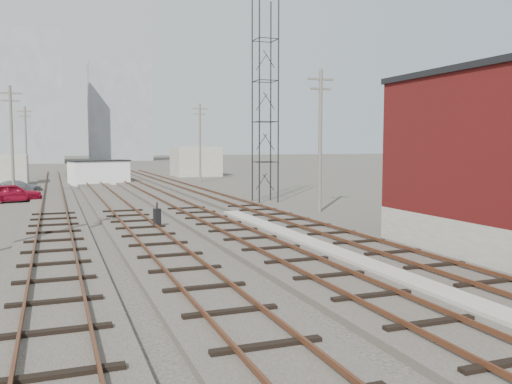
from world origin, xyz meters
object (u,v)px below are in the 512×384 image
site_trailer (99,172)px  switch_stand (157,218)px  car_red (12,193)px  car_grey (18,187)px

site_trailer → switch_stand: bearing=-105.8°
car_red → car_grey: (-0.01, 7.67, -0.12)m
switch_stand → car_red: (-7.70, 17.27, 0.08)m
switch_stand → car_red: switch_stand is taller
car_grey → switch_stand: bearing=177.4°
car_red → car_grey: car_red is taller
site_trailer → car_red: size_ratio=1.64×
site_trailer → car_red: site_trailer is taller
site_trailer → car_grey: (-7.57, -9.00, -0.74)m
switch_stand → car_red: bearing=100.3°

